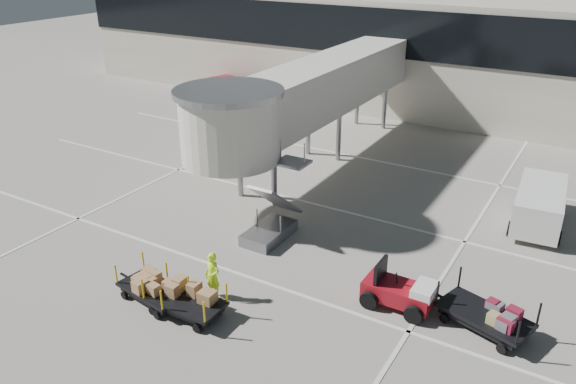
% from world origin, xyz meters
% --- Properties ---
extents(ground, '(140.00, 140.00, 0.00)m').
position_xyz_m(ground, '(0.00, 0.00, 0.00)').
color(ground, '#9F988E').
rests_on(ground, ground).
extents(lane_markings, '(40.00, 30.00, 0.02)m').
position_xyz_m(lane_markings, '(-0.67, 9.33, 0.01)').
color(lane_markings, silver).
rests_on(lane_markings, ground).
extents(terminal, '(64.00, 12.11, 15.20)m').
position_xyz_m(terminal, '(-0.35, 29.94, 4.11)').
color(terminal, beige).
rests_on(terminal, ground).
extents(jet_bridge, '(5.70, 20.40, 6.03)m').
position_xyz_m(jet_bridge, '(-3.97, 12.26, 4.28)').
color(jet_bridge, beige).
rests_on(jet_bridge, ground).
extents(baggage_tug, '(2.48, 1.57, 1.62)m').
position_xyz_m(baggage_tug, '(5.21, 3.21, 0.59)').
color(baggage_tug, maroon).
rests_on(baggage_tug, ground).
extents(suitcase_cart, '(3.75, 2.30, 1.44)m').
position_xyz_m(suitcase_cart, '(7.98, 3.49, 0.51)').
color(suitcase_cart, black).
rests_on(suitcase_cart, ground).
extents(box_cart_near, '(3.40, 1.42, 1.33)m').
position_xyz_m(box_cart_near, '(-0.91, -1.04, 0.50)').
color(box_cart_near, black).
rests_on(box_cart_near, ground).
extents(box_cart_far, '(3.33, 1.70, 1.28)m').
position_xyz_m(box_cart_far, '(-2.35, -1.05, 0.51)').
color(box_cart_far, black).
rests_on(box_cart_far, ground).
extents(ground_worker, '(0.70, 0.50, 1.80)m').
position_xyz_m(ground_worker, '(-0.76, 0.29, 0.90)').
color(ground_worker, '#B3E618').
rests_on(ground_worker, ground).
extents(minivan, '(2.41, 4.90, 1.80)m').
position_xyz_m(minivan, '(8.33, 12.37, 1.08)').
color(minivan, silver).
rests_on(minivan, ground).
extents(belt_loader, '(4.85, 2.82, 2.20)m').
position_xyz_m(belt_loader, '(-15.78, 22.51, 0.84)').
color(belt_loader, maroon).
rests_on(belt_loader, ground).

